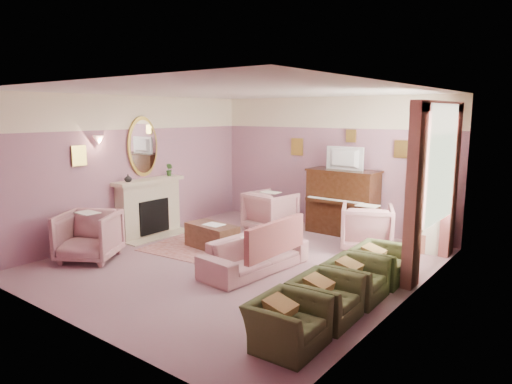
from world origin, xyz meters
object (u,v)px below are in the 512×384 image
Objects in this scene: floral_armchair_front at (89,233)px; olive_chair_a at (288,316)px; television at (343,157)px; floral_armchair_left at (271,209)px; sofa at (255,248)px; olive_chair_b at (326,292)px; olive_chair_d at (380,258)px; olive_chair_c at (355,273)px; floral_armchair_right at (367,225)px; coffee_table at (212,236)px; piano at (343,203)px; side_table at (431,232)px.

floral_armchair_front is 1.14× the size of olive_chair_a.
television reaches higher than floral_armchair_left.
floral_armchair_front is at bearing -110.13° from floral_armchair_left.
floral_armchair_front is at bearing -153.22° from sofa.
olive_chair_a is at bearing -5.25° from floral_armchair_front.
olive_chair_a is 1.00× the size of olive_chair_b.
floral_armchair_front is 4.30m from olive_chair_a.
floral_armchair_left reaches higher than olive_chair_d.
floral_armchair_front reaches higher than olive_chair_c.
floral_armchair_right reaches higher than olive_chair_d.
floral_armchair_front is 4.46m from olive_chair_c.
olive_chair_b is at bearing -23.33° from coffee_table.
piano is 2.00× the size of side_table.
coffee_table is 3.38m from olive_chair_b.
side_table is (0.14, 1.97, -0.00)m from olive_chair_d.
piano is 1.51× the size of floral_armchair_front.
coffee_table is at bearing -144.92° from side_table.
coffee_table is 1.08× the size of floral_armchair_front.
floral_armchair_left is 1.14× the size of olive_chair_c.
olive_chair_a is 1.64m from olive_chair_c.
television is 4.24m from olive_chair_b.
floral_armchair_left and floral_armchair_front have the same top height.
television reaches higher than olive_chair_c.
floral_armchair_right is at bearing -146.61° from side_table.
floral_armchair_right is at bearing 120.91° from olive_chair_d.
floral_armchair_left is at bearing -169.94° from side_table.
floral_armchair_right is 1.14× the size of olive_chair_c.
coffee_table is 1.43× the size of side_table.
coffee_table is at bearing 145.16° from olive_chair_a.
olive_chair_d is (1.68, -2.05, -1.25)m from television.
television reaches higher than floral_armchair_right.
olive_chair_c is (0.00, 0.82, 0.00)m from olive_chair_b.
television is 0.87× the size of floral_armchair_right.
floral_armchair_front is at bearing -154.24° from olive_chair_d.
olive_chair_d is 1.98m from side_table.
olive_chair_a is 4.44m from side_table.
piano is 1.75× the size of television.
olive_chair_c is at bearing -59.67° from television.
coffee_table is 1.23× the size of olive_chair_d.
coffee_table is at bearing 170.54° from olive_chair_c.
sofa is 2.02× the size of floral_armchair_right.
television is 0.43× the size of sofa.
floral_armchair_right is at bearing -1.76° from floral_armchair_left.
floral_armchair_left is at bearing 120.07° from sofa.
side_table is at bearing 87.03° from olive_chair_c.
sofa reaches higher than olive_chair_c.
sofa is 2.30× the size of olive_chair_b.
floral_armchair_front reaches higher than olive_chair_a.
piano is at bearing 114.18° from olive_chair_b.
olive_chair_b is at bearing 5.69° from floral_armchair_front.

